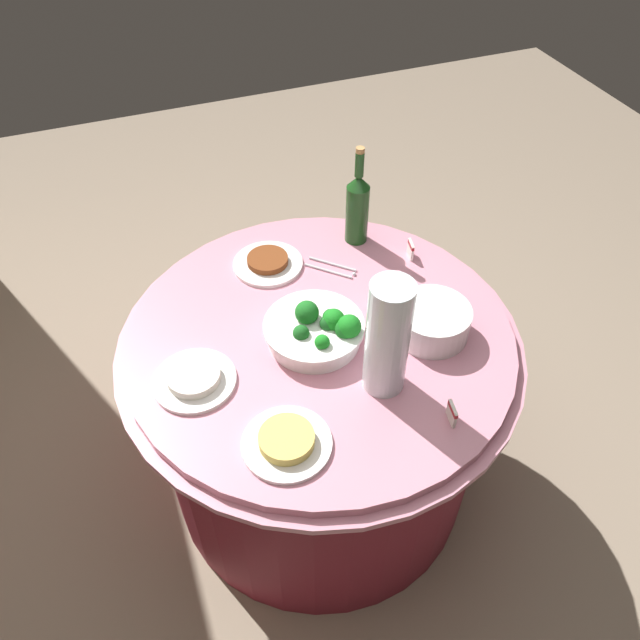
{
  "coord_description": "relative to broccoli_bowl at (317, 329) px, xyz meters",
  "views": [
    {
      "loc": [
        -1.14,
        0.43,
        2.02
      ],
      "look_at": [
        0.0,
        0.0,
        0.79
      ],
      "focal_mm": 35.17,
      "sensor_mm": 36.0,
      "label": 1
    }
  ],
  "objects": [
    {
      "name": "wine_bottle",
      "position": [
        0.38,
        -0.28,
        0.09
      ],
      "size": [
        0.07,
        0.07,
        0.34
      ],
      "color": "#184418",
      "rests_on": "buffet_table"
    },
    {
      "name": "food_plate_rice",
      "position": [
        -0.03,
        0.35,
        -0.03
      ],
      "size": [
        0.22,
        0.22,
        0.04
      ],
      "color": "white",
      "rests_on": "buffet_table"
    },
    {
      "name": "broccoli_bowl",
      "position": [
        0.0,
        0.0,
        0.0
      ],
      "size": [
        0.28,
        0.28,
        0.12
      ],
      "color": "white",
      "rests_on": "buffet_table"
    },
    {
      "name": "ground_plane",
      "position": [
        0.02,
        -0.02,
        -0.78
      ],
      "size": [
        6.0,
        6.0,
        0.0
      ],
      "primitive_type": "plane",
      "color": "gray"
    },
    {
      "name": "food_plate_noodles",
      "position": [
        -0.3,
        0.19,
        -0.03
      ],
      "size": [
        0.22,
        0.22,
        0.04
      ],
      "color": "white",
      "rests_on": "buffet_table"
    },
    {
      "name": "label_placard_front",
      "position": [
        -0.37,
        -0.21,
        -0.01
      ],
      "size": [
        0.05,
        0.02,
        0.05
      ],
      "color": "white",
      "rests_on": "buffet_table"
    },
    {
      "name": "food_plate_stir_fry",
      "position": [
        0.36,
        0.03,
        -0.03
      ],
      "size": [
        0.22,
        0.22,
        0.03
      ],
      "color": "white",
      "rests_on": "buffet_table"
    },
    {
      "name": "plate_stack",
      "position": [
        -0.09,
        -0.31,
        0.0
      ],
      "size": [
        0.21,
        0.21,
        0.09
      ],
      "color": "white",
      "rests_on": "buffet_table"
    },
    {
      "name": "label_placard_mid",
      "position": [
        0.24,
        -0.41,
        -0.01
      ],
      "size": [
        0.05,
        0.02,
        0.05
      ],
      "color": "white",
      "rests_on": "buffet_table"
    },
    {
      "name": "buffet_table",
      "position": [
        0.02,
        -0.02,
        -0.41
      ],
      "size": [
        1.16,
        1.16,
        0.74
      ],
      "color": "maroon",
      "rests_on": "ground_plane"
    },
    {
      "name": "serving_tongs",
      "position": [
        0.27,
        -0.15,
        -0.04
      ],
      "size": [
        0.14,
        0.15,
        0.01
      ],
      "color": "silver",
      "rests_on": "buffet_table"
    },
    {
      "name": "decorative_fruit_vase",
      "position": [
        -0.2,
        -0.11,
        0.11
      ],
      "size": [
        0.11,
        0.11,
        0.34
      ],
      "color": "silver",
      "rests_on": "buffet_table"
    }
  ]
}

